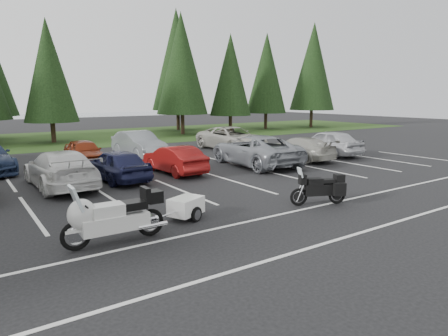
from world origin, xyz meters
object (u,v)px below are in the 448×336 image
Objects in this scene: car_near_4 at (117,165)px; car_near_6 at (255,150)px; car_near_3 at (60,169)px; car_far_2 at (84,152)px; touring_motorcycle at (114,212)px; cargo_trailer at (186,208)px; adventure_motorcycle at (318,186)px; car_near_8 at (328,143)px; car_far_4 at (232,138)px; car_near_7 at (299,149)px; car_near_5 at (174,159)px; car_far_3 at (139,144)px.

car_near_6 is (7.50, -0.29, 0.11)m from car_near_4.
car_near_6 is at bearing 176.81° from car_near_3.
car_far_2 is 1.35× the size of touring_motorcycle.
adventure_motorcycle is at bearing -37.91° from cargo_trailer.
touring_motorcycle reaches higher than adventure_motorcycle.
cargo_trailer is at bearing 27.48° from car_near_8.
car_far_4 reaches higher than cargo_trailer.
car_near_3 is at bearing -114.47° from car_far_2.
car_near_4 reaches higher than car_near_7.
cargo_trailer is (-10.30, -12.06, -0.45)m from car_far_4.
car_far_4 is (-3.54, 5.37, 0.01)m from car_near_8.
adventure_motorcycle reaches higher than car_near_5.
car_near_3 is 7.38m from touring_motorcycle.
touring_motorcycle is (-2.66, -7.34, 0.10)m from car_near_4.
car_far_3 is 14.77m from touring_motorcycle.
cargo_trailer is at bearing -91.27° from car_far_2.
car_near_6 reaches higher than cargo_trailer.
car_near_8 reaches higher than adventure_motorcycle.
car_far_2 is at bearing 131.82° from adventure_motorcycle.
touring_motorcycle is 1.97× the size of cargo_trailer.
car_far_2 is at bearing 64.42° from cargo_trailer.
car_near_5 is at bearing -145.85° from car_far_4.
car_far_2 is at bearing -19.19° from car_near_8.
car_near_5 is 8.90m from car_far_4.
car_far_2 is at bearing 179.00° from car_far_4.
car_far_3 is at bearing -29.10° from car_near_8.
touring_motorcycle is at bearing -137.05° from car_far_4.
car_near_7 reaches higher than cargo_trailer.
car_near_3 is 1.29× the size of car_near_5.
car_near_6 is at bearing 172.47° from car_near_4.
adventure_motorcycle is at bearing -89.92° from car_far_3.
cargo_trailer is (2.09, -6.65, -0.41)m from car_near_3.
car_near_3 is at bearing -158.59° from car_far_4.
car_near_3 is at bearing 2.34° from car_near_6.
car_far_3 is (-7.17, 6.38, 0.11)m from car_near_7.
car_far_4 is 18.03m from touring_motorcycle.
car_far_3 is (3.48, 0.83, 0.11)m from car_far_2.
car_far_3 is (0.64, 5.90, 0.12)m from car_near_5.
car_near_7 is at bearing -85.81° from car_far_4.
adventure_motorcycle is at bearing 45.35° from car_near_7.
car_near_3 is 9.82m from car_near_6.
car_near_8 is at bearing 1.62° from cargo_trailer.
car_near_6 is 1.28× the size of car_near_7.
car_near_3 is 13.03m from car_near_7.
car_near_5 is at bearing -99.17° from car_far_3.
car_near_3 is 1.79× the size of touring_motorcycle.
car_near_4 is at bearing -123.24° from car_far_3.
car_near_8 is at bearing 25.86° from touring_motorcycle.
car_near_4 is at bearing 1.98° from car_near_8.
car_far_3 is 6.56m from car_far_4.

